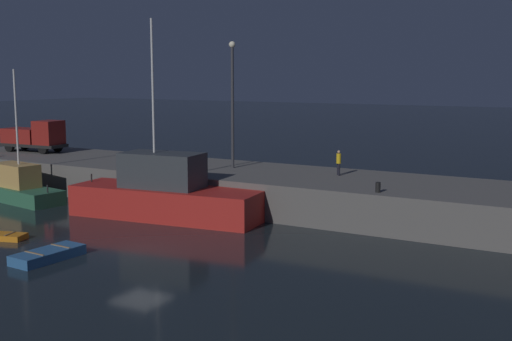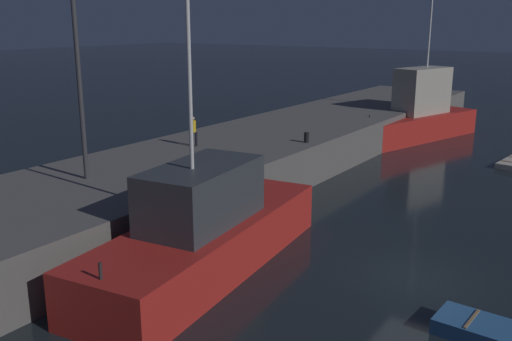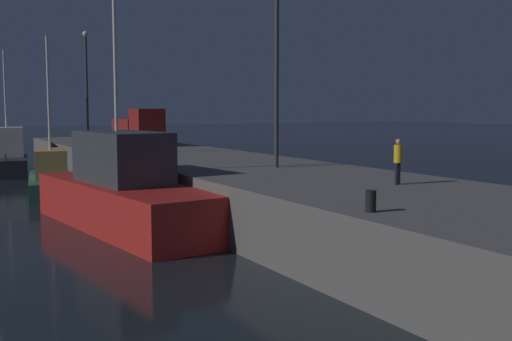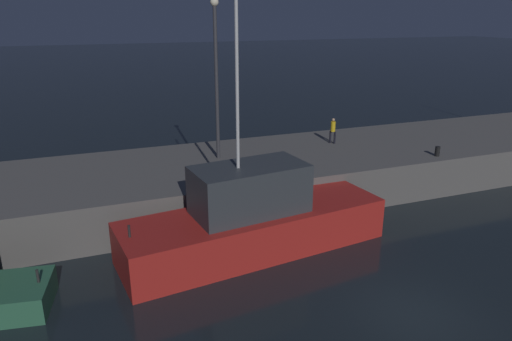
# 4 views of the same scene
# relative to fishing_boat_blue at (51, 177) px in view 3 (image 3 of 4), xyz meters

# --- Properties ---
(pier_quay) EXTENTS (76.63, 8.65, 2.25)m
(pier_quay) POSITION_rel_fishing_boat_blue_xyz_m (16.03, 6.94, 0.20)
(pier_quay) COLOR #5B5956
(pier_quay) RESTS_ON ground
(fishing_boat_blue) EXTENTS (8.77, 3.73, 8.98)m
(fishing_boat_blue) POSITION_rel_fishing_boat_blue_xyz_m (0.00, 0.00, 0.00)
(fishing_boat_blue) COLOR #2D6647
(fishing_boat_blue) RESTS_ON ground
(fishing_boat_white) EXTENTS (12.20, 4.88, 11.89)m
(fishing_boat_white) POSITION_rel_fishing_boat_blue_xyz_m (12.48, 0.67, 0.51)
(fishing_boat_white) COLOR red
(fishing_boat_white) RESTS_ON ground
(fishing_boat_orange) EXTENTS (8.58, 3.99, 9.22)m
(fishing_boat_orange) POSITION_rel_fishing_boat_blue_xyz_m (-12.63, -0.82, 0.26)
(fishing_boat_orange) COLOR #232328
(fishing_boat_orange) RESTS_ON ground
(lamp_post_west) EXTENTS (0.44, 0.44, 8.67)m
(lamp_post_west) POSITION_rel_fishing_boat_blue_xyz_m (-12.51, 5.21, 6.34)
(lamp_post_west) COLOR #38383D
(lamp_post_west) RESTS_ON pier_quay
(lamp_post_east) EXTENTS (0.44, 0.44, 8.59)m
(lamp_post_east) POSITION_rel_fishing_boat_blue_xyz_m (12.96, 7.60, 6.30)
(lamp_post_east) COLOR #38383D
(lamp_post_east) RESTS_ON pier_quay
(utility_truck) EXTENTS (5.89, 2.39, 2.65)m
(utility_truck) POSITION_rel_fishing_boat_blue_xyz_m (-6.23, 7.36, 2.62)
(utility_truck) COLOR black
(utility_truck) RESTS_ON pier_quay
(dockworker) EXTENTS (0.41, 0.41, 1.61)m
(dockworker) POSITION_rel_fishing_boat_blue_xyz_m (20.61, 8.08, 2.24)
(dockworker) COLOR black
(dockworker) RESTS_ON pier_quay
(bollard_central) EXTENTS (0.28, 0.28, 0.57)m
(bollard_central) POSITION_rel_fishing_boat_blue_xyz_m (24.86, 3.48, 1.61)
(bollard_central) COLOR black
(bollard_central) RESTS_ON pier_quay
(bollard_east) EXTENTS (0.28, 0.28, 0.55)m
(bollard_east) POSITION_rel_fishing_boat_blue_xyz_m (-6.35, 3.22, 1.60)
(bollard_east) COLOR black
(bollard_east) RESTS_ON pier_quay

